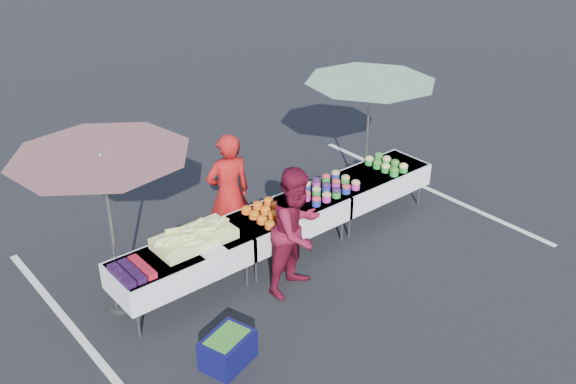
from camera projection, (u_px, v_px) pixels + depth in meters
ground at (288, 251)px, 9.57m from camera, size 80.00×80.00×0.00m
stripe_left at (85, 344)px, 7.76m from camera, size 0.10×5.00×0.00m
stripe_right at (426, 188)px, 11.39m from camera, size 0.10×5.00×0.00m
table_left at (181, 262)px, 8.28m from camera, size 1.86×0.81×0.75m
table_center at (288, 217)px, 9.30m from camera, size 1.86×0.81×0.75m
table_right at (374, 181)px, 10.32m from camera, size 1.86×0.81×0.75m
berry_punnets at (132, 271)px, 7.74m from camera, size 0.40×0.54×0.08m
corn_pile at (194, 237)px, 8.33m from camera, size 1.16×0.57×0.26m
plastic_bags at (213, 251)px, 8.16m from camera, size 0.30×0.25×0.05m
carrot_bowls at (269, 212)px, 8.99m from camera, size 0.55×0.69×0.11m
potato_cups at (326, 187)px, 9.61m from camera, size 0.94×0.58×0.16m
bean_baskets at (386, 164)px, 10.35m from camera, size 0.36×0.68×0.15m
vendor at (229, 194)px, 9.23m from camera, size 0.75×0.57×1.84m
customer at (297, 231)px, 8.38m from camera, size 0.99×0.84×1.79m
umbrella_left at (102, 169)px, 7.50m from camera, size 2.59×2.59×2.20m
umbrella_right at (370, 92)px, 10.08m from camera, size 2.49×2.49×2.14m
storage_bin at (228, 349)px, 7.39m from camera, size 0.69×0.59×0.39m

